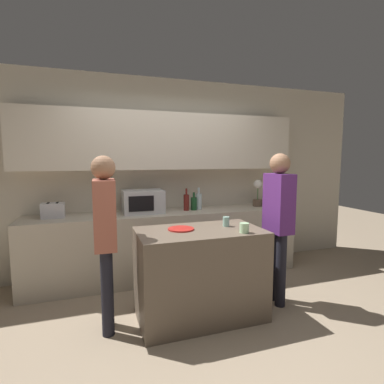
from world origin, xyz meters
TOP-DOWN VIEW (x-y plane):
  - ground_plane at (0.00, 0.00)m, footprint 14.00×14.00m
  - back_wall at (0.00, 1.66)m, footprint 6.40×0.40m
  - back_counter at (0.00, 1.39)m, footprint 3.60×0.62m
  - kitchen_island at (0.06, 0.27)m, footprint 1.24×0.71m
  - microwave at (-0.32, 1.42)m, footprint 0.52×0.39m
  - toaster at (-1.40, 1.42)m, footprint 0.26×0.16m
  - potted_plant at (1.39, 1.42)m, footprint 0.14×0.14m
  - bottle_0 at (0.27, 1.42)m, footprint 0.08×0.08m
  - bottle_1 at (0.38, 1.41)m, footprint 0.08×0.08m
  - bottle_2 at (0.47, 1.45)m, footprint 0.09×0.09m
  - plate_on_island at (-0.12, 0.33)m, footprint 0.26×0.26m
  - cup_0 at (0.37, 0.33)m, footprint 0.07×0.07m
  - cup_1 at (0.41, 0.02)m, footprint 0.09×0.09m
  - person_left at (-0.84, 0.30)m, footprint 0.21×0.35m
  - person_center at (0.96, 0.27)m, footprint 0.22×0.34m

SIDE VIEW (x-z plane):
  - ground_plane at x=0.00m, z-range 0.00..0.00m
  - back_counter at x=0.00m, z-range 0.00..0.89m
  - kitchen_island at x=0.06m, z-range 0.00..0.89m
  - plate_on_island at x=-0.12m, z-range 0.89..0.91m
  - cup_1 at x=0.41m, z-range 0.89..0.99m
  - cup_0 at x=0.37m, z-range 0.89..0.99m
  - person_left at x=-0.84m, z-range 0.15..1.77m
  - toaster at x=-1.40m, z-range 0.89..1.07m
  - bottle_1 at x=0.38m, z-range 0.86..1.10m
  - person_center at x=0.96m, z-range 0.16..1.81m
  - bottle_2 at x=0.47m, z-range 0.85..1.16m
  - bottle_0 at x=0.27m, z-range 0.85..1.16m
  - microwave at x=-0.32m, z-range 0.89..1.19m
  - potted_plant at x=1.39m, z-range 0.89..1.28m
  - back_wall at x=0.00m, z-range 0.19..2.89m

